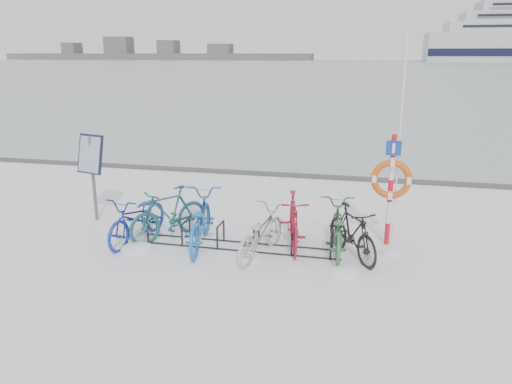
% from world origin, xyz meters
% --- Properties ---
extents(ground, '(900.00, 900.00, 0.00)m').
position_xyz_m(ground, '(0.00, 0.00, 0.00)').
color(ground, white).
rests_on(ground, ground).
extents(ice_sheet, '(400.00, 298.00, 0.02)m').
position_xyz_m(ice_sheet, '(0.00, 155.00, 0.01)').
color(ice_sheet, '#A6B4BB').
rests_on(ice_sheet, ground).
extents(quay_edge, '(400.00, 0.25, 0.10)m').
position_xyz_m(quay_edge, '(0.00, 5.90, 0.05)').
color(quay_edge, '#3F3F42').
rests_on(quay_edge, ground).
extents(bike_rack, '(4.00, 0.48, 0.46)m').
position_xyz_m(bike_rack, '(0.00, 0.00, 0.18)').
color(bike_rack, black).
rests_on(bike_rack, ground).
extents(info_board, '(0.69, 0.41, 1.95)m').
position_xyz_m(info_board, '(-3.56, 0.83, 1.41)').
color(info_board, '#595B5E').
rests_on(info_board, ground).
extents(lifebuoy_station, '(0.77, 0.22, 3.98)m').
position_xyz_m(lifebuoy_station, '(2.82, 0.76, 1.34)').
color(lifebuoy_station, red).
rests_on(lifebuoy_station, ground).
extents(shoreline, '(180.00, 12.00, 9.50)m').
position_xyz_m(shoreline, '(-122.02, 260.00, 2.79)').
color(shoreline, '#4A4A4A').
rests_on(shoreline, ground).
extents(bike_0, '(0.93, 1.99, 1.01)m').
position_xyz_m(bike_0, '(-2.06, -0.07, 0.50)').
color(bike_0, '#1B299A').
rests_on(bike_0, ground).
extents(bike_1, '(1.46, 1.78, 1.09)m').
position_xyz_m(bike_1, '(-1.51, 0.19, 0.55)').
color(bike_1, '#1D505A').
rests_on(bike_1, ground).
extents(bike_2, '(1.07, 2.17, 1.09)m').
position_xyz_m(bike_2, '(-0.76, -0.07, 0.55)').
color(bike_2, blue).
rests_on(bike_2, ground).
extents(bike_3, '(1.02, 1.90, 0.95)m').
position_xyz_m(bike_3, '(0.50, -0.27, 0.47)').
color(bike_3, '#ABAEB2').
rests_on(bike_3, ground).
extents(bike_4, '(0.88, 1.86, 1.08)m').
position_xyz_m(bike_4, '(1.03, 0.29, 0.54)').
color(bike_4, maroon).
rests_on(bike_4, ground).
extents(bike_5, '(0.83, 1.94, 0.99)m').
position_xyz_m(bike_5, '(1.87, 0.22, 0.49)').
color(bike_5, '#34643A').
rests_on(bike_5, ground).
extents(bike_6, '(1.31, 1.66, 1.01)m').
position_xyz_m(bike_6, '(2.16, 0.02, 0.50)').
color(bike_6, black).
rests_on(bike_6, ground).
extents(snow_drifts, '(5.64, 2.02, 0.22)m').
position_xyz_m(snow_drifts, '(-0.09, -0.24, 0.00)').
color(snow_drifts, white).
rests_on(snow_drifts, ground).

